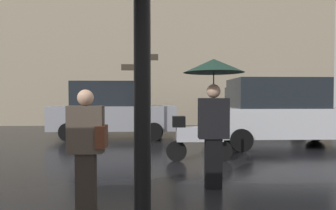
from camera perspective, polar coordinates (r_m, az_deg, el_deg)
name	(u,v)px	position (r m, az deg, el deg)	size (l,w,h in m)	color
pedestrian_with_umbrella	(214,88)	(4.56, 9.03, 3.26)	(0.95, 0.95, 2.03)	black
pedestrian_with_bag	(87,142)	(3.76, -15.74, -7.14)	(0.47, 0.24, 1.53)	#2A241E
parked_scooter	(197,136)	(6.51, 5.82, -6.19)	(1.49, 0.32, 1.23)	black
parked_car_left	(113,110)	(10.50, -10.80, -0.94)	(4.30, 2.04, 1.98)	gray
parked_car_right	(257,108)	(13.19, 17.28, -0.63)	(4.03, 1.99, 1.89)	silver
parked_car_distant	(280,113)	(9.11, 21.34, -1.40)	(4.59, 1.93, 1.98)	silver
street_signpost	(139,87)	(8.48, -5.71, 3.60)	(1.08, 0.08, 2.86)	black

